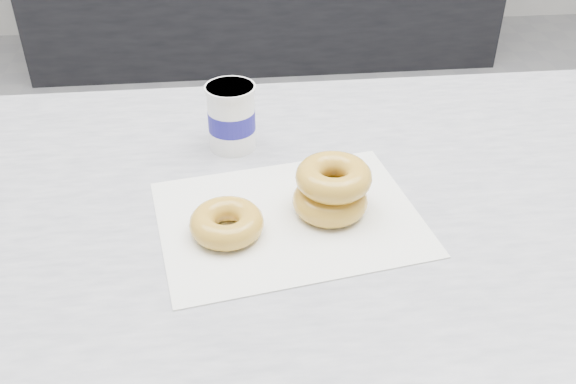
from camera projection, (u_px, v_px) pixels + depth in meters
name	position (u px, v px, depth m)	size (l,w,h in m)	color
ground	(318.00, 327.00, 1.90)	(5.00, 5.00, 0.00)	gray
wax_paper	(289.00, 218.00, 0.85)	(0.34, 0.26, 0.00)	silver
donut_single	(227.00, 223.00, 0.81)	(0.10, 0.10, 0.03)	gold
donut_stack	(332.00, 189.00, 0.84)	(0.13, 0.13, 0.07)	gold
coffee_cup	(232.00, 117.00, 0.98)	(0.08, 0.08, 0.10)	white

